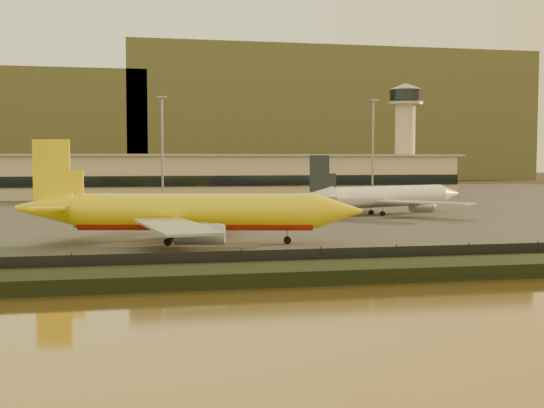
% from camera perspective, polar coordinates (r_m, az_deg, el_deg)
% --- Properties ---
extents(ground, '(900.00, 900.00, 0.00)m').
position_cam_1_polar(ground, '(80.66, 0.26, -4.29)').
color(ground, black).
rests_on(ground, ground).
extents(embankment, '(320.00, 7.00, 1.40)m').
position_cam_1_polar(embankment, '(64.18, 3.33, -5.74)').
color(embankment, black).
rests_on(embankment, ground).
extents(tarmac, '(320.00, 220.00, 0.20)m').
position_cam_1_polar(tarmac, '(174.33, -6.03, 0.06)').
color(tarmac, '#2D2D2D').
rests_on(tarmac, ground).
extents(perimeter_fence, '(300.00, 0.05, 2.20)m').
position_cam_1_polar(perimeter_fence, '(67.92, 2.48, -4.70)').
color(perimeter_fence, black).
rests_on(perimeter_fence, tarmac).
extents(terminal_building, '(202.00, 25.00, 12.60)m').
position_cam_1_polar(terminal_building, '(203.85, -10.91, 2.27)').
color(terminal_building, tan).
rests_on(terminal_building, tarmac).
extents(control_tower, '(11.20, 11.20, 35.50)m').
position_cam_1_polar(control_tower, '(226.48, 11.08, 6.31)').
color(control_tower, tan).
rests_on(control_tower, tarmac).
extents(apron_light_masts, '(152.20, 12.20, 25.40)m').
position_cam_1_polar(apron_light_masts, '(156.41, 0.12, 5.38)').
color(apron_light_masts, slate).
rests_on(apron_light_masts, tarmac).
extents(distant_hills, '(470.00, 160.00, 70.00)m').
position_cam_1_polar(distant_hills, '(418.74, -12.04, 6.43)').
color(distant_hills, brown).
rests_on(distant_hills, ground).
extents(dhl_cargo_jet, '(45.59, 43.94, 13.69)m').
position_cam_1_polar(dhl_cargo_jet, '(89.94, -6.95, -0.73)').
color(dhl_cargo_jet, yellow).
rests_on(dhl_cargo_jet, tarmac).
extents(white_narrowbody_jet, '(39.94, 37.82, 11.86)m').
position_cam_1_polar(white_narrowbody_jet, '(138.44, 9.47, 0.58)').
color(white_narrowbody_jet, silver).
rests_on(white_narrowbody_jet, tarmac).
extents(gse_vehicle_yellow, '(4.33, 3.13, 1.78)m').
position_cam_1_polar(gse_vehicle_yellow, '(113.90, 1.76, -1.38)').
color(gse_vehicle_yellow, yellow).
rests_on(gse_vehicle_yellow, tarmac).
extents(gse_vehicle_white, '(4.61, 3.39, 1.89)m').
position_cam_1_polar(gse_vehicle_white, '(114.47, -9.39, -1.37)').
color(gse_vehicle_white, silver).
rests_on(gse_vehicle_white, tarmac).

